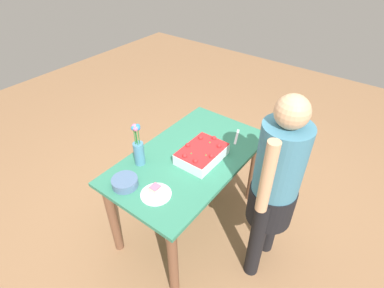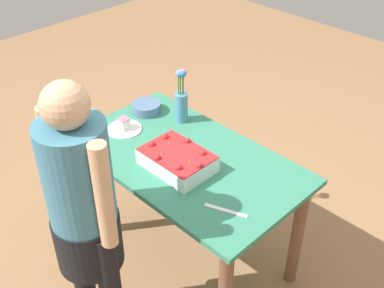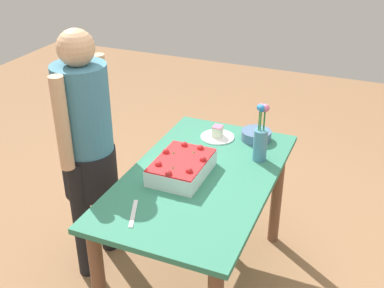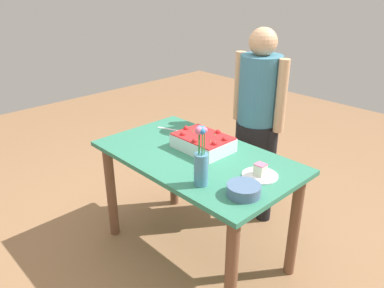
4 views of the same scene
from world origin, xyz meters
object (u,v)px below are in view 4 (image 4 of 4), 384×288
Objects in this scene: sheet_cake at (203,142)px; serving_plate_with_slice at (260,173)px; cake_knife at (171,129)px; person_standing at (258,115)px; fruit_bowl at (244,190)px; flower_vase at (201,162)px.

sheet_cake reaches higher than serving_plate_with_slice.
person_standing is (-0.40, -0.51, 0.09)m from cake_knife.
serving_plate_with_slice is at bearing 176.91° from sheet_cake.
serving_plate_with_slice is 0.89m from cake_knife.
person_standing is (0.49, -0.61, 0.07)m from serving_plate_with_slice.
fruit_bowl is (-0.54, 0.25, -0.02)m from sheet_cake.
cake_knife is at bearing -9.67° from sheet_cake.
sheet_cake is 0.48m from serving_plate_with_slice.
fruit_bowl is (-0.95, 0.32, 0.03)m from cake_knife.
flower_vase is 0.97m from person_standing.
sheet_cake is 0.47m from flower_vase.
serving_plate_with_slice is at bearing -118.20° from flower_vase.
person_standing is at bearing -56.64° from fruit_bowl.
sheet_cake is 2.04× the size of fruit_bowl.
person_standing is (0.32, -0.92, -0.05)m from flower_vase.
sheet_cake is 1.70× the size of cake_knife.
serving_plate_with_slice is 0.78m from person_standing.
fruit_bowl is (-0.23, -0.08, -0.11)m from flower_vase.
serving_plate_with_slice is 0.61× the size of flower_vase.
fruit_bowl is at bearing 105.73° from serving_plate_with_slice.
flower_vase reaches higher than cake_knife.
cake_knife is (0.40, -0.07, -0.05)m from sheet_cake.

